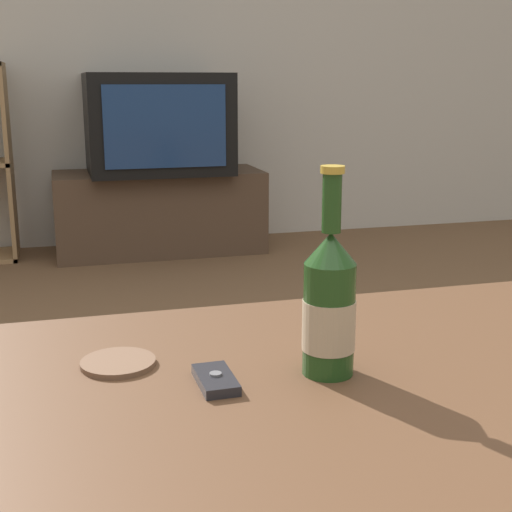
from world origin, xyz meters
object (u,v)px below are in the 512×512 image
(beer_bottle, at_px, (329,305))
(cell_phone, at_px, (216,380))
(tv_stand, at_px, (160,212))
(television, at_px, (157,123))

(beer_bottle, distance_m, cell_phone, 0.19)
(tv_stand, relative_size, beer_bottle, 3.57)
(tv_stand, bearing_deg, television, -90.00)
(tv_stand, relative_size, cell_phone, 10.89)
(tv_stand, xyz_separation_m, television, (0.00, -0.00, 0.45))
(beer_bottle, bearing_deg, tv_stand, 87.11)
(tv_stand, bearing_deg, beer_bottle, -92.89)
(television, distance_m, beer_bottle, 2.73)
(beer_bottle, relative_size, cell_phone, 3.05)
(television, height_order, beer_bottle, television)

